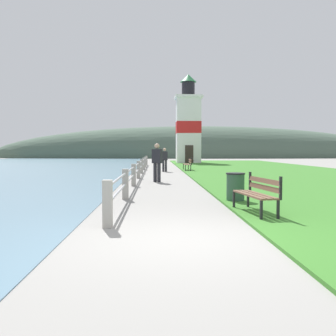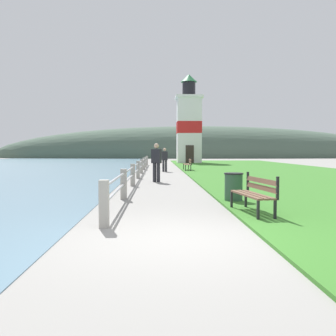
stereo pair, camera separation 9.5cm
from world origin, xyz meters
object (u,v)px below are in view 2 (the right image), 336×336
Objects in this scene: person_by_railing at (156,161)px; trash_bin at (234,188)px; person_strolling at (165,159)px; park_bench_midway at (188,163)px; lighthouse at (189,125)px; park_bench_near at (255,192)px.

trash_bin is (2.20, -6.81, -0.54)m from person_by_railing.
trash_bin is (1.67, -15.04, -0.45)m from person_strolling.
park_bench_midway is 16.10m from lighthouse.
park_bench_midway is 9.42m from person_by_railing.
person_by_railing reaches higher than trash_bin.
park_bench_midway is 1.19× the size of person_strolling.
park_bench_midway is at bearing -97.51° from park_bench_near.
person_by_railing is (-0.54, -8.23, 0.09)m from person_strolling.
lighthouse is 5.56× the size of person_by_railing.
lighthouse reaches higher than person_strolling.
park_bench_midway is 2.30× the size of trash_bin.
lighthouse is 6.12× the size of person_strolling.
person_strolling is (-3.02, -16.53, -3.38)m from lighthouse.
lighthouse is at bearing -99.86° from park_bench_near.
trash_bin is (-0.03, -15.96, -0.12)m from park_bench_midway.
park_bench_midway is at bearing 10.93° from person_by_railing.
park_bench_near is 2.06m from trash_bin.
park_bench_near is 33.85m from lighthouse.
person_strolling is at bearing 20.88° from person_by_railing.
person_strolling is 15.14m from trash_bin.
park_bench_near is at bearing -140.93° from person_by_railing.
park_bench_near is at bearing -87.82° from trash_bin.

